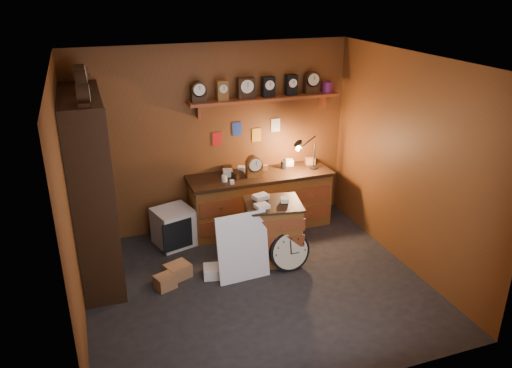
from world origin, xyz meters
The scene contains 11 objects.
floor centered at (0.00, 0.00, 0.00)m, with size 4.00×4.00×0.00m, color black.
room_shell centered at (0.04, 0.11, 1.72)m, with size 4.02×3.62×2.71m.
shelving_unit centered at (-1.79, 0.98, 1.25)m, with size 0.47×1.60×2.58m.
workbench centered at (0.58, 1.47, 0.47)m, with size 2.12×0.66×1.36m.
low_cabinet centered at (0.41, 0.53, 0.44)m, with size 0.81×0.72×0.91m.
big_round_clock centered at (0.52, 0.22, 0.26)m, with size 0.53×0.17×0.53m.
white_panel centered at (-0.10, 0.23, 0.00)m, with size 0.66×0.03×0.88m, color silver.
mini_fridge centered at (-0.74, 1.38, 0.26)m, with size 0.62×0.64×0.53m.
floor_box_a centered at (-0.87, 0.51, 0.09)m, with size 0.29×0.24×0.18m, color #996842.
floor_box_b centered at (-0.46, 0.39, 0.06)m, with size 0.21×0.25×0.13m, color white.
floor_box_c centered at (-1.07, 0.32, 0.09)m, with size 0.23×0.19×0.17m, color #996842.
Camera 1 is at (-1.74, -4.88, 3.48)m, focal length 35.00 mm.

